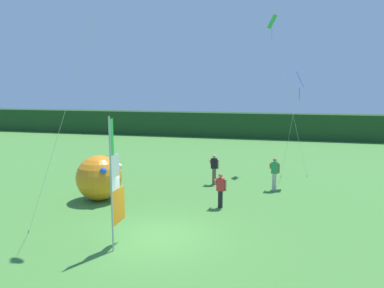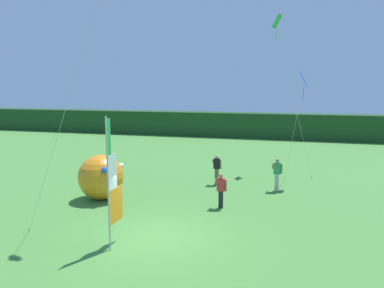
% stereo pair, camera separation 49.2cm
% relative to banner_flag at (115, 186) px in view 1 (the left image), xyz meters
% --- Properties ---
extents(ground_plane, '(120.00, 120.00, 0.00)m').
position_rel_banner_flag_xyz_m(ground_plane, '(1.17, 1.28, -2.20)').
color(ground_plane, '#478438').
extents(distant_treeline, '(80.00, 2.40, 2.73)m').
position_rel_banner_flag_xyz_m(distant_treeline, '(1.17, 30.19, -0.84)').
color(distant_treeline, '#1E421E').
rests_on(distant_treeline, ground).
extents(banner_flag, '(0.06, 1.03, 4.60)m').
position_rel_banner_flag_xyz_m(banner_flag, '(0.00, 0.00, 0.00)').
color(banner_flag, '#B7B7BC').
rests_on(banner_flag, ground).
extents(person_near_banner, '(0.55, 0.48, 1.79)m').
position_rel_banner_flag_xyz_m(person_near_banner, '(5.12, 8.70, -1.24)').
color(person_near_banner, '#B7B2A3').
rests_on(person_near_banner, ground).
extents(person_mid_field, '(0.55, 0.48, 1.74)m').
position_rel_banner_flag_xyz_m(person_mid_field, '(1.74, 9.17, -1.27)').
color(person_mid_field, brown).
rests_on(person_mid_field, ground).
extents(person_far_left, '(0.55, 0.48, 1.63)m').
position_rel_banner_flag_xyz_m(person_far_left, '(2.78, 5.11, -1.33)').
color(person_far_left, black).
rests_on(person_far_left, ground).
extents(inflatable_balloon, '(2.24, 2.25, 2.24)m').
position_rel_banner_flag_xyz_m(inflatable_balloon, '(-3.23, 4.91, -1.08)').
color(inflatable_balloon, orange).
rests_on(inflatable_balloon, ground).
extents(kite_blue_diamond_1, '(1.10, 1.54, 6.39)m').
position_rel_banner_flag_xyz_m(kite_blue_diamond_1, '(6.28, 10.82, 3.52)').
color(kite_blue_diamond_1, brown).
rests_on(kite_blue_diamond_1, ground).
extents(kite_green_diamond_2, '(2.84, 2.53, 10.22)m').
position_rel_banner_flag_xyz_m(kite_green_diamond_2, '(4.68, 14.42, 7.02)').
color(kite_green_diamond_2, brown).
rests_on(kite_green_diamond_2, ground).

